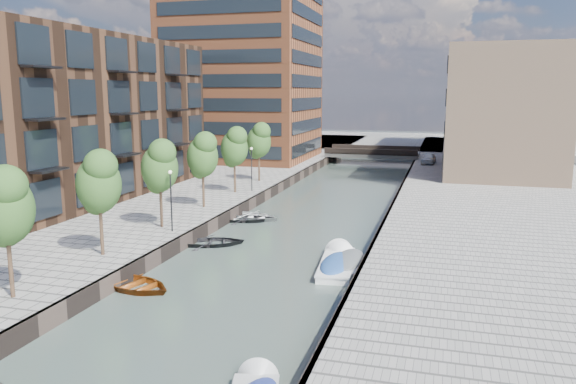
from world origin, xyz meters
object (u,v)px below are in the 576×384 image
at_px(tree_2, 98,180).
at_px(car, 429,158).
at_px(sloop_4, 249,221).
at_px(motorboat_3, 337,265).
at_px(tree_1, 5,204).
at_px(tree_3, 160,165).
at_px(tree_6, 259,140).
at_px(tree_4, 202,154).
at_px(motorboat_4, 347,262).
at_px(bridge, 373,153).
at_px(sloop_1, 214,245).
at_px(sloop_2, 135,289).
at_px(tree_5, 234,146).
at_px(sloop_3, 255,219).

relative_size(tree_2, car, 1.47).
xyz_separation_m(sloop_4, motorboat_3, (9.11, -10.09, 0.22)).
xyz_separation_m(tree_1, tree_3, (0.00, 14.00, 0.00)).
height_order(tree_3, car, tree_3).
height_order(tree_2, tree_6, same).
height_order(tree_1, tree_2, same).
distance_m(tree_2, tree_4, 14.00).
xyz_separation_m(sloop_4, motorboat_4, (9.52, -9.30, 0.22)).
xyz_separation_m(bridge, tree_4, (-8.50, -40.00, 3.92)).
bearing_deg(bridge, car, -39.55).
relative_size(tree_4, sloop_4, 1.46).
xyz_separation_m(bridge, motorboat_3, (4.38, -49.83, -1.17)).
bearing_deg(tree_2, sloop_4, 75.17).
distance_m(sloop_1, sloop_2, 9.07).
bearing_deg(tree_1, tree_5, 90.00).
xyz_separation_m(sloop_1, sloop_2, (-0.60, -9.05, 0.00)).
relative_size(bridge, tree_1, 2.18).
xyz_separation_m(tree_1, sloop_4, (3.78, 21.26, -5.31)).
relative_size(sloop_1, sloop_4, 1.03).
bearing_deg(sloop_1, sloop_2, 153.83).
bearing_deg(sloop_2, motorboat_3, -41.01).
bearing_deg(tree_2, sloop_3, 75.16).
distance_m(tree_3, sloop_1, 6.58).
relative_size(tree_2, tree_5, 1.00).
distance_m(sloop_2, motorboat_4, 12.26).
xyz_separation_m(tree_4, tree_6, (0.00, 14.00, 0.00)).
height_order(motorboat_4, car, car).
bearing_deg(tree_4, sloop_1, -61.16).
distance_m(tree_6, car, 25.72).
height_order(bridge, car, car).
distance_m(tree_5, motorboat_3, 21.80).
bearing_deg(tree_5, tree_6, 90.00).
bearing_deg(tree_4, car, 63.58).
bearing_deg(tree_5, bridge, 75.56).
height_order(tree_2, sloop_2, tree_2).
bearing_deg(sloop_4, tree_1, 152.37).
xyz_separation_m(tree_2, sloop_2, (3.28, -2.11, -5.31)).
bearing_deg(tree_4, tree_2, -90.00).
height_order(tree_3, sloop_2, tree_3).
distance_m(tree_5, car, 31.33).
bearing_deg(car, sloop_1, -102.80).
bearing_deg(tree_6, sloop_2, -83.78).
bearing_deg(tree_1, car, 73.05).
xyz_separation_m(tree_2, tree_4, (0.00, 14.00, 0.00)).
xyz_separation_m(bridge, sloop_3, (-4.51, -38.95, -1.39)).
relative_size(tree_4, sloop_3, 1.35).
xyz_separation_m(tree_4, sloop_1, (3.89, -7.06, -5.31)).
xyz_separation_m(sloop_4, car, (12.79, 33.08, 1.69)).
relative_size(sloop_1, motorboat_4, 0.73).
bearing_deg(motorboat_3, sloop_1, 162.87).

